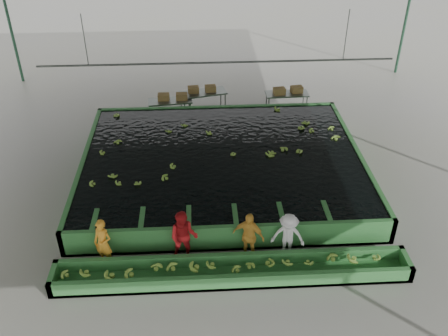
{
  "coord_description": "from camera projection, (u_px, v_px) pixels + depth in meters",
  "views": [
    {
      "loc": [
        -0.82,
        -13.59,
        10.32
      ],
      "look_at": [
        0.0,
        0.5,
        1.0
      ],
      "focal_mm": 40.0,
      "sensor_mm": 36.0,
      "label": 1
    }
  ],
  "objects": [
    {
      "name": "floating_bananas",
      "position": [
        221.0,
        145.0,
        18.5
      ],
      "size": [
        8.22,
        5.6,
        0.11
      ],
      "primitive_type": null,
      "color": "olive",
      "rests_on": "tank_water"
    },
    {
      "name": "worker_d",
      "position": [
        288.0,
        236.0,
        14.38
      ],
      "size": [
        1.07,
        0.76,
        1.5
      ],
      "primitive_type": "imported",
      "rotation": [
        0.0,
        0.0,
        -0.22
      ],
      "color": "silver",
      "rests_on": "ground"
    },
    {
      "name": "box_stack_right",
      "position": [
        288.0,
        93.0,
        22.22
      ],
      "size": [
        1.36,
        0.57,
        0.28
      ],
      "primitive_type": null,
      "rotation": [
        0.0,
        0.0,
        0.16
      ],
      "color": "brown",
      "rests_on": "packing_table_right"
    },
    {
      "name": "flotation_tank",
      "position": [
        222.0,
        165.0,
        18.05
      ],
      "size": [
        10.0,
        8.0,
        0.9
      ],
      "primitive_type": null,
      "color": "#307134",
      "rests_on": "ground"
    },
    {
      "name": "rail_hanger_left",
      "position": [
        85.0,
        40.0,
        18.77
      ],
      "size": [
        0.04,
        0.04,
        2.0
      ],
      "primitive_type": "cylinder",
      "color": "#59605B",
      "rests_on": "shed_roof"
    },
    {
      "name": "packing_table_left",
      "position": [
        171.0,
        109.0,
        21.85
      ],
      "size": [
        1.95,
        0.93,
        0.86
      ],
      "primitive_type": null,
      "rotation": [
        0.0,
        0.0,
        0.1
      ],
      "color": "#59605B",
      "rests_on": "ground"
    },
    {
      "name": "worker_b",
      "position": [
        184.0,
        237.0,
        14.18
      ],
      "size": [
        0.91,
        0.74,
        1.72
      ],
      "primitive_type": "imported",
      "rotation": [
        0.0,
        0.0,
        -0.12
      ],
      "color": "#AB1518",
      "rests_on": "ground"
    },
    {
      "name": "sorting_trough",
      "position": [
        233.0,
        271.0,
        13.91
      ],
      "size": [
        10.0,
        1.0,
        0.5
      ],
      "primitive_type": null,
      "color": "#307134",
      "rests_on": "ground"
    },
    {
      "name": "box_stack_mid",
      "position": [
        202.0,
        92.0,
        22.17
      ],
      "size": [
        1.26,
        0.46,
        0.27
      ],
      "primitive_type": null,
      "rotation": [
        0.0,
        0.0,
        0.09
      ],
      "color": "brown",
      "rests_on": "packing_table_mid"
    },
    {
      "name": "trough_bananas",
      "position": [
        233.0,
        267.0,
        13.83
      ],
      "size": [
        9.57,
        0.64,
        0.13
      ],
      "primitive_type": null,
      "color": "olive",
      "rests_on": "sorting_trough"
    },
    {
      "name": "tank_water",
      "position": [
        222.0,
        156.0,
        17.83
      ],
      "size": [
        9.7,
        7.7,
        0.0
      ],
      "primitive_type": "cube",
      "color": "black",
      "rests_on": "flotation_tank"
    },
    {
      "name": "packing_table_right",
      "position": [
        286.0,
        102.0,
        22.46
      ],
      "size": [
        1.91,
        0.8,
        0.86
      ],
      "primitive_type": null,
      "rotation": [
        0.0,
        0.0,
        0.02
      ],
      "color": "#59605B",
      "rests_on": "ground"
    },
    {
      "name": "worker_a",
      "position": [
        103.0,
        243.0,
        14.12
      ],
      "size": [
        0.66,
        0.57,
        1.54
      ],
      "primitive_type": "imported",
      "rotation": [
        0.0,
        0.0,
        -0.43
      ],
      "color": "orange",
      "rests_on": "ground"
    },
    {
      "name": "ground",
      "position": [
        225.0,
        200.0,
        17.05
      ],
      "size": [
        80.0,
        80.0,
        0.0
      ],
      "primitive_type": "plane",
      "color": "gray",
      "rests_on": "ground"
    },
    {
      "name": "packing_table_mid",
      "position": [
        203.0,
        102.0,
        22.4
      ],
      "size": [
        2.2,
        1.28,
        0.94
      ],
      "primitive_type": null,
      "rotation": [
        0.0,
        0.0,
        0.23
      ],
      "color": "#59605B",
      "rests_on": "ground"
    },
    {
      "name": "worker_c",
      "position": [
        248.0,
        236.0,
        14.29
      ],
      "size": [
        1.03,
        0.76,
        1.62
      ],
      "primitive_type": "imported",
      "rotation": [
        0.0,
        0.0,
        -0.44
      ],
      "color": "gold",
      "rests_on": "ground"
    },
    {
      "name": "shed_posts",
      "position": [
        225.0,
        137.0,
        15.67
      ],
      "size": [
        20.0,
        22.0,
        5.0
      ],
      "primitive_type": null,
      "color": "#254F37",
      "rests_on": "ground"
    },
    {
      "name": "shed_roof",
      "position": [
        225.0,
        61.0,
        14.29
      ],
      "size": [
        20.0,
        22.0,
        0.04
      ],
      "primitive_type": "cube",
      "color": "gray",
      "rests_on": "shed_posts"
    },
    {
      "name": "box_stack_left",
      "position": [
        173.0,
        100.0,
        21.69
      ],
      "size": [
        1.28,
        0.36,
        0.28
      ],
      "primitive_type": null,
      "rotation": [
        0.0,
        0.0,
        -0.01
      ],
      "color": "brown",
      "rests_on": "packing_table_left"
    },
    {
      "name": "cableway_rail",
      "position": [
        217.0,
        63.0,
        19.56
      ],
      "size": [
        0.08,
        0.08,
        14.0
      ],
      "primitive_type": "cylinder",
      "color": "#59605B",
      "rests_on": "shed_roof"
    },
    {
      "name": "rail_hanger_right",
      "position": [
        346.0,
        35.0,
        19.25
      ],
      "size": [
        0.04,
        0.04,
        2.0
      ],
      "primitive_type": "cylinder",
      "color": "#59605B",
      "rests_on": "shed_roof"
    }
  ]
}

